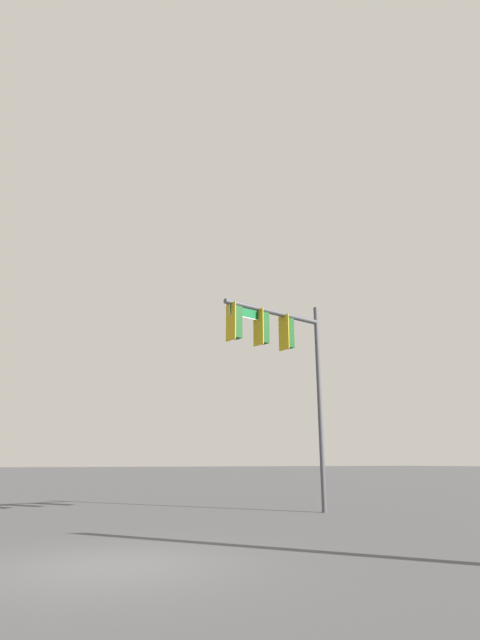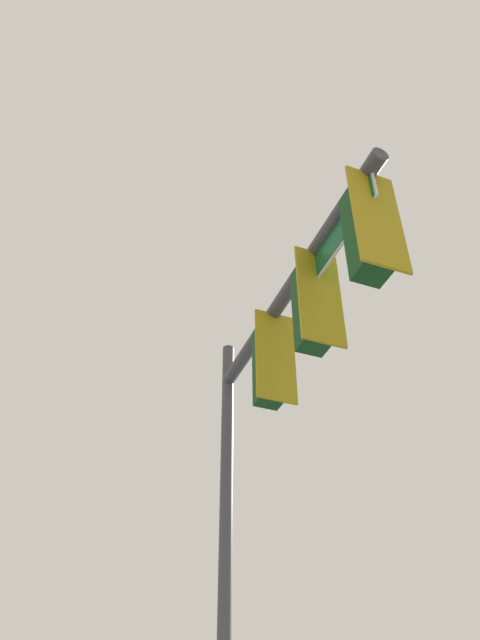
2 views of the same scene
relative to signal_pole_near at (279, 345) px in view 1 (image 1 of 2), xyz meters
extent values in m
plane|color=#474749|center=(6.79, 5.76, -5.72)|extent=(400.00, 400.00, 0.00)
cylinder|color=#47474C|center=(-1.93, -0.40, -1.97)|extent=(0.17, 0.17, 7.49)
cylinder|color=#47474C|center=(0.21, 0.04, 1.17)|extent=(4.31, 1.06, 0.18)
cube|color=gold|center=(-0.25, -0.05, 0.50)|extent=(0.13, 0.52, 1.30)
cube|color=#144719|center=(-0.44, -0.09, 0.50)|extent=(0.42, 0.39, 1.10)
cylinder|color=#144719|center=(-0.44, -0.09, 1.11)|extent=(0.04, 0.04, 0.12)
cylinder|color=#340503|center=(-0.63, -0.13, 0.83)|extent=(0.07, 0.22, 0.22)
cylinder|color=#392D05|center=(-0.63, -0.13, 0.50)|extent=(0.07, 0.22, 0.22)
cylinder|color=green|center=(-0.63, -0.13, 0.17)|extent=(0.07, 0.22, 0.22)
cube|color=gold|center=(0.93, 0.19, 0.50)|extent=(0.13, 0.52, 1.30)
cube|color=#144719|center=(0.74, 0.15, 0.50)|extent=(0.42, 0.39, 1.10)
cylinder|color=#144719|center=(0.74, 0.15, 1.11)|extent=(0.04, 0.04, 0.12)
cylinder|color=#340503|center=(0.54, 0.11, 0.83)|extent=(0.07, 0.22, 0.22)
cylinder|color=#392D05|center=(0.54, 0.11, 0.50)|extent=(0.07, 0.22, 0.22)
cylinder|color=green|center=(0.54, 0.11, 0.17)|extent=(0.07, 0.22, 0.22)
cube|color=gold|center=(2.10, 0.43, 0.50)|extent=(0.13, 0.52, 1.30)
cube|color=#144719|center=(1.92, 0.39, 0.50)|extent=(0.42, 0.39, 1.10)
cylinder|color=#144719|center=(1.92, 0.39, 1.11)|extent=(0.04, 0.04, 0.12)
cylinder|color=#340503|center=(1.72, 0.35, 0.83)|extent=(0.07, 0.22, 0.22)
cylinder|color=#392D05|center=(1.72, 0.35, 0.50)|extent=(0.07, 0.22, 0.22)
cylinder|color=green|center=(1.72, 0.35, 0.17)|extent=(0.07, 0.22, 0.22)
cube|color=#0F602D|center=(1.32, 0.27, 0.92)|extent=(1.67, 0.38, 0.30)
cube|color=white|center=(1.32, 0.27, 0.92)|extent=(1.73, 0.38, 0.36)
camera|label=1|loc=(8.89, 14.96, -4.04)|focal=28.00mm
camera|label=2|loc=(5.82, -1.50, -3.93)|focal=35.00mm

